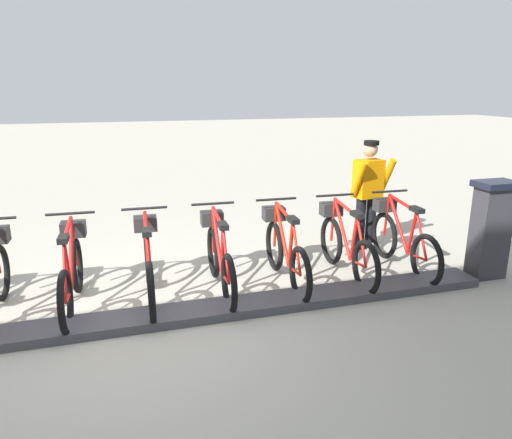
% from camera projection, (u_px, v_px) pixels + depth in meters
% --- Properties ---
extents(ground_plane, '(60.00, 60.00, 0.00)m').
position_uv_depth(ground_plane, '(134.00, 325.00, 4.95)').
color(ground_plane, '#AFAB99').
extents(dock_rail_base, '(0.44, 8.36, 0.10)m').
position_uv_depth(dock_rail_base, '(133.00, 321.00, 4.94)').
color(dock_rail_base, '#47474C').
rests_on(dock_rail_base, ground).
extents(payment_kiosk, '(0.36, 0.52, 1.28)m').
position_uv_depth(payment_kiosk, '(490.00, 228.00, 6.04)').
color(payment_kiosk, '#38383D').
rests_on(payment_kiosk, ground).
extents(bike_docked_0, '(1.72, 0.54, 1.02)m').
position_uv_depth(bike_docked_0, '(401.00, 239.00, 6.38)').
color(bike_docked_0, black).
rests_on(bike_docked_0, ground).
extents(bike_docked_1, '(1.72, 0.54, 1.02)m').
position_uv_depth(bike_docked_1, '(345.00, 244.00, 6.15)').
color(bike_docked_1, black).
rests_on(bike_docked_1, ground).
extents(bike_docked_2, '(1.72, 0.54, 1.02)m').
position_uv_depth(bike_docked_2, '(285.00, 250.00, 5.92)').
color(bike_docked_2, black).
rests_on(bike_docked_2, ground).
extents(bike_docked_3, '(1.72, 0.54, 1.02)m').
position_uv_depth(bike_docked_3, '(219.00, 257.00, 5.70)').
color(bike_docked_3, black).
rests_on(bike_docked_3, ground).
extents(bike_docked_4, '(1.72, 0.54, 1.02)m').
position_uv_depth(bike_docked_4, '(149.00, 264.00, 5.47)').
color(bike_docked_4, black).
rests_on(bike_docked_4, ground).
extents(bike_docked_5, '(1.72, 0.54, 1.02)m').
position_uv_depth(bike_docked_5, '(72.00, 272.00, 5.24)').
color(bike_docked_5, black).
rests_on(bike_docked_5, ground).
extents(worker_near_rack, '(0.49, 0.67, 1.66)m').
position_uv_depth(worker_near_rack, '(368.00, 191.00, 7.01)').
color(worker_near_rack, white).
rests_on(worker_near_rack, ground).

